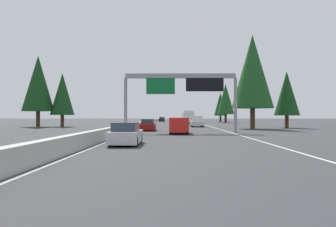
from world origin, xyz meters
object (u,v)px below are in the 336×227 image
object	(u,v)px
sedan_mid_left	(126,134)
pickup_distant_a	(197,121)
conifer_right_mid	(287,93)
bus_distant_b	(188,116)
sign_gantry_overhead	(182,86)
minivan_far_right	(179,125)
sedan_near_right	(162,120)
box_truck_far_center	(185,117)
conifer_right_near	(252,72)
conifer_left_mid	(62,94)
conifer_right_distant	(220,104)
sedan_mid_right	(148,125)
conifer_left_near	(38,84)
conifer_right_far	(226,99)

from	to	relation	value
sedan_mid_left	pickup_distant_a	xyz separation A→B (m)	(36.11, -7.13, 0.23)
conifer_right_mid	bus_distant_b	bearing A→B (deg)	21.81
sign_gantry_overhead	sedan_mid_left	world-z (taller)	sign_gantry_overhead
minivan_far_right	sedan_near_right	distance (m)	69.51
minivan_far_right	box_truck_far_center	world-z (taller)	box_truck_far_center
sedan_near_right	conifer_right_near	world-z (taller)	conifer_right_near
conifer_left_mid	pickup_distant_a	bearing A→B (deg)	-88.09
conifer_right_near	conifer_right_distant	size ratio (longest dim) A/B	1.54
sign_gantry_overhead	minivan_far_right	bearing A→B (deg)	169.22
box_truck_far_center	sedan_mid_right	bearing A→B (deg)	173.91
sedan_mid_left	conifer_right_mid	distance (m)	36.90
sign_gantry_overhead	bus_distant_b	world-z (taller)	sign_gantry_overhead
sedan_near_right	conifer_left_near	world-z (taller)	conifer_left_near
minivan_far_right	conifer_left_near	distance (m)	32.22
conifer_right_near	conifer_left_near	world-z (taller)	conifer_right_near
sedan_near_right	conifer_left_mid	world-z (taller)	conifer_left_mid
bus_distant_b	conifer_right_distant	world-z (taller)	conifer_right_distant
minivan_far_right	conifer_left_mid	bearing A→B (deg)	41.98
bus_distant_b	sedan_mid_left	bearing A→B (deg)	173.94
minivan_far_right	sedan_near_right	world-z (taller)	minivan_far_right
conifer_left_near	conifer_left_mid	bearing A→B (deg)	-82.40
sign_gantry_overhead	conifer_right_far	xyz separation A→B (m)	(51.98, -12.94, 1.04)
sedan_mid_right	conifer_right_far	bearing A→B (deg)	-19.88
pickup_distant_a	conifer_right_far	xyz separation A→B (m)	(31.68, -9.87, 5.39)
sign_gantry_overhead	sedan_mid_left	bearing A→B (deg)	165.60
sedan_mid_left	sedan_mid_right	world-z (taller)	same
bus_distant_b	sedan_mid_right	size ratio (longest dim) A/B	2.61
sedan_mid_right	conifer_left_mid	size ratio (longest dim) A/B	0.48
sedan_mid_right	conifer_right_near	size ratio (longest dim) A/B	0.32
minivan_far_right	bus_distant_b	world-z (taller)	bus_distant_b
sedan_near_right	sign_gantry_overhead	bearing A→B (deg)	-176.19
pickup_distant_a	sedan_near_right	xyz separation A→B (m)	(46.96, 7.55, -0.23)
box_truck_far_center	sedan_near_right	world-z (taller)	box_truck_far_center
conifer_right_distant	conifer_left_mid	world-z (taller)	conifer_left_mid
box_truck_far_center	sedan_near_right	xyz separation A→B (m)	(-4.40, 7.47, -0.93)
minivan_far_right	pickup_distant_a	size ratio (longest dim) A/B	0.89
pickup_distant_a	conifer_right_near	bearing A→B (deg)	-142.44
box_truck_far_center	conifer_right_distant	world-z (taller)	conifer_right_distant
box_truck_far_center	conifer_right_near	distance (m)	61.70
sedan_mid_left	minivan_far_right	xyz separation A→B (m)	(13.68, -3.66, 0.27)
conifer_right_mid	conifer_right_far	world-z (taller)	conifer_right_far
conifer_right_mid	minivan_far_right	bearing A→B (deg)	134.42
sedan_mid_left	conifer_right_far	size ratio (longest dim) A/B	0.42
bus_distant_b	sign_gantry_overhead	bearing A→B (deg)	176.72
sign_gantry_overhead	bus_distant_b	size ratio (longest dim) A/B	1.10
sedan_near_right	conifer_right_far	bearing A→B (deg)	-131.25
sedan_mid_right	sedan_near_right	size ratio (longest dim) A/B	1.00
minivan_far_right	conifer_right_mid	world-z (taller)	conifer_right_mid
sedan_mid_left	conifer_right_far	world-z (taller)	conifer_right_far
minivan_far_right	bus_distant_b	distance (m)	51.00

